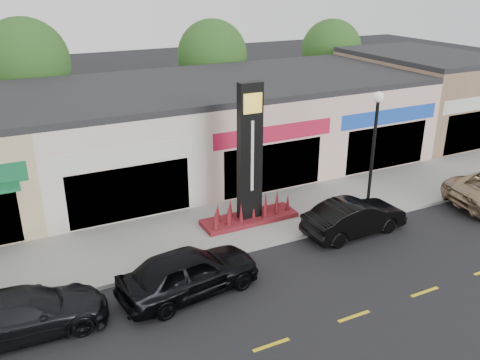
{
  "coord_description": "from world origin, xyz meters",
  "views": [
    {
      "loc": [
        -6.09,
        -13.25,
        10.02
      ],
      "look_at": [
        2.45,
        4.0,
        2.21
      ],
      "focal_mm": 38.0,
      "sensor_mm": 36.0,
      "label": 1
    }
  ],
  "objects_px": {
    "lamp_east_near": "(374,142)",
    "car_black_sedan": "(189,272)",
    "car_dark_sedan": "(24,313)",
    "car_black_conv": "(354,217)",
    "pylon_sign": "(250,175)"
  },
  "relations": [
    {
      "from": "pylon_sign",
      "to": "car_black_sedan",
      "type": "xyz_separation_m",
      "value": [
        -4.17,
        -3.68,
        -1.45
      ]
    },
    {
      "from": "pylon_sign",
      "to": "lamp_east_near",
      "type": "bearing_deg",
      "value": -18.75
    },
    {
      "from": "car_black_sedan",
      "to": "car_black_conv",
      "type": "xyz_separation_m",
      "value": [
        7.66,
        0.98,
        -0.09
      ]
    },
    {
      "from": "pylon_sign",
      "to": "car_black_conv",
      "type": "distance_m",
      "value": 4.67
    },
    {
      "from": "car_dark_sedan",
      "to": "lamp_east_near",
      "type": "bearing_deg",
      "value": -80.83
    },
    {
      "from": "lamp_east_near",
      "to": "car_black_sedan",
      "type": "height_order",
      "value": "lamp_east_near"
    },
    {
      "from": "lamp_east_near",
      "to": "car_black_sedan",
      "type": "distance_m",
      "value": 9.75
    },
    {
      "from": "lamp_east_near",
      "to": "car_dark_sedan",
      "type": "height_order",
      "value": "lamp_east_near"
    },
    {
      "from": "car_dark_sedan",
      "to": "car_black_conv",
      "type": "height_order",
      "value": "car_black_conv"
    },
    {
      "from": "car_dark_sedan",
      "to": "car_black_sedan",
      "type": "bearing_deg",
      "value": -90.36
    },
    {
      "from": "lamp_east_near",
      "to": "pylon_sign",
      "type": "distance_m",
      "value": 5.42
    },
    {
      "from": "lamp_east_near",
      "to": "pylon_sign",
      "type": "xyz_separation_m",
      "value": [
        -5.0,
        1.7,
        -1.2
      ]
    },
    {
      "from": "car_black_sedan",
      "to": "car_dark_sedan",
      "type": "bearing_deg",
      "value": 79.77
    },
    {
      "from": "car_dark_sedan",
      "to": "car_black_conv",
      "type": "xyz_separation_m",
      "value": [
        12.8,
        0.75,
        0.03
      ]
    },
    {
      "from": "lamp_east_near",
      "to": "pylon_sign",
      "type": "height_order",
      "value": "pylon_sign"
    }
  ]
}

